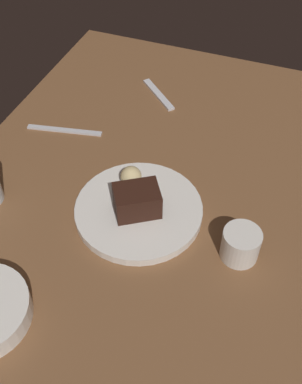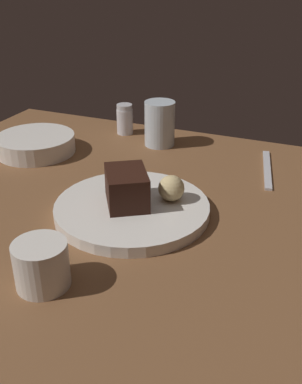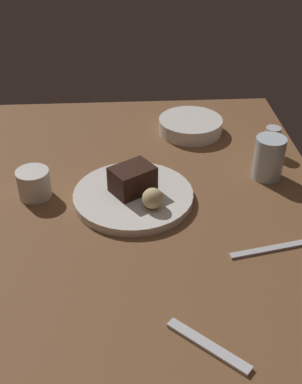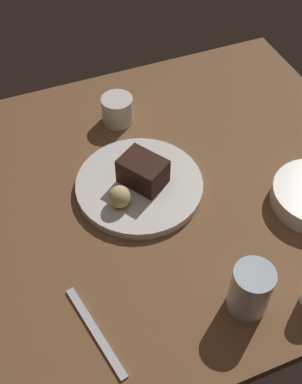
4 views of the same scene
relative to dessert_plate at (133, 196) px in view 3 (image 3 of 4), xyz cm
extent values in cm
cube|color=brown|center=(6.55, 1.71, -2.47)|extent=(120.00, 84.00, 3.00)
cylinder|color=white|center=(0.00, 0.00, 0.00)|extent=(26.70, 26.70, 1.94)
cube|color=black|center=(-0.89, -0.06, 3.95)|extent=(10.53, 11.26, 5.96)
sphere|color=#DBC184|center=(5.70, 3.96, 3.24)|extent=(4.55, 4.55, 4.55)
cylinder|color=silver|center=(-18.62, 35.95, 2.13)|extent=(4.04, 4.04, 6.20)
cylinder|color=silver|center=(-18.62, 35.95, 5.83)|extent=(3.84, 3.84, 1.20)
cylinder|color=silver|center=(-7.76, 32.12, 4.20)|extent=(7.07, 7.07, 10.33)
cylinder|color=white|center=(-31.76, 16.86, 1.03)|extent=(17.52, 17.52, 4.00)
cylinder|color=silver|center=(-2.98, -22.06, 2.30)|extent=(7.39, 7.39, 6.54)
cube|color=silver|center=(40.70, 10.40, -0.62)|extent=(11.48, 12.26, 0.70)
cube|color=silver|center=(18.37, 27.23, -0.72)|extent=(5.19, 18.89, 0.50)
camera|label=1|loc=(-57.59, -24.37, 73.48)|focal=43.17mm
camera|label=2|loc=(29.59, -61.93, 38.84)|focal=42.73mm
camera|label=3|loc=(89.55, -1.55, 62.34)|focal=45.83mm
camera|label=4|loc=(22.83, 63.53, 77.45)|focal=45.80mm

